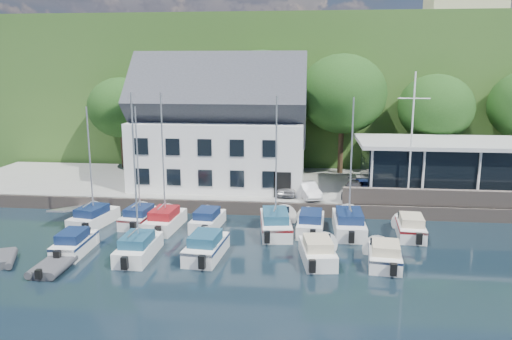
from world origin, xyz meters
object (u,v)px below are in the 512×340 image
object	(u,v)px
boat_r1_2	(163,165)
boat_r1_5	(311,221)
harbor_building	(220,133)
dinghy_0	(2,257)
boat_r1_0	(90,165)
boat_r2_1	(135,184)
club_pavilion	(440,166)
car_dgrey	(354,189)
boat_r1_1	(138,167)
car_silver	(288,186)
flagpole	(411,138)
boat_r1_3	(208,218)
boat_r2_3	(318,249)
boat_r2_4	(385,253)
boat_r1_4	(276,163)
dinghy_1	(52,265)
boat_r2_0	(75,241)
boat_r1_6	(351,163)
boat_r1_7	(410,225)
boat_r2_2	(206,244)
car_white	(308,190)

from	to	relation	value
boat_r1_2	boat_r1_5	world-z (taller)	boat_r1_2
harbor_building	dinghy_0	distance (m)	19.52
harbor_building	dinghy_0	size ratio (longest dim) A/B	5.25
boat_r1_0	boat_r2_1	distance (m)	7.38
club_pavilion	car_dgrey	distance (m)	7.64
boat_r1_0	boat_r1_1	world-z (taller)	boat_r1_0
club_pavilion	dinghy_0	bearing A→B (deg)	-150.59
car_silver	flagpole	bearing A→B (deg)	-4.22
boat_r1_3	boat_r2_3	size ratio (longest dim) A/B	0.98
boat_r2_4	boat_r1_4	bearing A→B (deg)	148.32
boat_r1_5	dinghy_1	bearing A→B (deg)	-146.29
boat_r1_3	boat_r2_0	bearing A→B (deg)	-136.46
boat_r1_6	boat_r1_7	size ratio (longest dim) A/B	1.75
boat_r1_0	dinghy_0	size ratio (longest dim) A/B	3.15
boat_r1_5	boat_r2_4	world-z (taller)	boat_r1_5
car_dgrey	boat_r1_7	distance (m)	6.82
boat_r1_5	boat_r2_0	distance (m)	15.00
club_pavilion	boat_r1_4	size ratio (longest dim) A/B	1.39
boat_r1_3	boat_r1_5	world-z (taller)	boat_r1_5
boat_r1_5	boat_r1_6	distance (m)	4.72
car_silver	boat_r2_2	world-z (taller)	car_silver
boat_r1_1	boat_r2_1	size ratio (longest dim) A/B	0.94
boat_r1_2	dinghy_0	world-z (taller)	boat_r1_2
boat_r2_4	boat_r1_5	bearing A→B (deg)	133.42
boat_r2_4	car_silver	bearing A→B (deg)	123.32
boat_r1_1	boat_r2_2	distance (m)	8.73
car_white	boat_r1_7	xyz separation A→B (m)	(6.69, -5.37, -0.86)
car_white	dinghy_0	distance (m)	21.27
harbor_building	boat_r2_4	bearing A→B (deg)	-50.23
car_silver	car_white	distance (m)	1.85
car_white	flagpole	xyz separation A→B (m)	(7.42, -0.28, 4.19)
harbor_building	car_silver	xyz separation A→B (m)	(5.85, -2.81, -3.73)
flagpole	boat_r2_1	bearing A→B (deg)	-148.72
boat_r1_2	boat_r2_0	bearing A→B (deg)	-125.29
car_dgrey	dinghy_1	distance (m)	22.20
car_silver	boat_r1_1	bearing A→B (deg)	-147.00
boat_r2_1	dinghy_0	size ratio (longest dim) A/B	3.18
harbor_building	car_dgrey	distance (m)	12.02
boat_r2_1	boat_r1_1	bearing A→B (deg)	108.09
club_pavilion	car_dgrey	bearing A→B (deg)	-159.59
harbor_building	car_dgrey	bearing A→B (deg)	-15.85
club_pavilion	dinghy_0	xyz separation A→B (m)	(-27.76, -15.65, -2.73)
flagpole	boat_r2_2	distance (m)	17.40
flagpole	boat_r1_3	size ratio (longest dim) A/B	1.79
boat_r1_1	boat_r2_3	xyz separation A→B (m)	(12.28, -5.48, -3.40)
boat_r1_1	boat_r1_5	distance (m)	12.38
harbor_building	boat_r2_1	distance (m)	14.68
boat_r1_5	boat_r2_3	world-z (taller)	boat_r1_5
boat_r1_3	dinghy_0	xyz separation A→B (m)	(-10.40, -7.31, -0.37)
boat_r1_0	boat_r2_0	size ratio (longest dim) A/B	1.65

